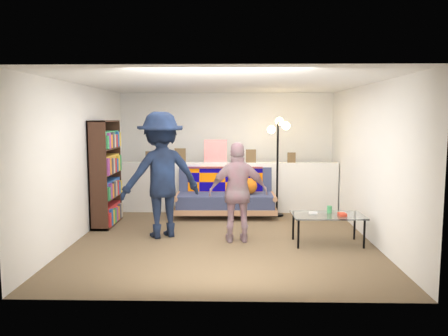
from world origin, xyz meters
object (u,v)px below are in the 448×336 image
futon_sofa (226,196)px  person_right (238,193)px  coffee_table (328,217)px  person_left (161,175)px  floor_lamp (278,146)px  bookshelf (106,177)px

futon_sofa → person_right: person_right is taller
futon_sofa → person_right: 1.82m
coffee_table → person_right: bearing=176.3°
person_left → floor_lamp: bearing=-168.8°
coffee_table → person_left: bearing=171.8°
futon_sofa → person_left: bearing=-123.8°
person_left → person_right: (1.21, -0.28, -0.23)m
bookshelf → floor_lamp: (3.09, 0.81, 0.48)m
floor_lamp → person_right: floor_lamp is taller
bookshelf → person_left: person_left is taller
bookshelf → person_right: 2.53m
person_left → futon_sofa: bearing=-150.4°
coffee_table → person_left: person_left is taller
futon_sofa → bookshelf: (-2.10, -0.76, 0.47)m
futon_sofa → person_left: 1.89m
floor_lamp → person_left: (-1.99, -1.54, -0.35)m
person_right → floor_lamp: bearing=-116.6°
coffee_table → bookshelf: bearing=163.3°
bookshelf → floor_lamp: size_ratio=0.97×
futon_sofa → coffee_table: bearing=-50.0°
floor_lamp → person_right: bearing=-113.1°
futon_sofa → person_left: size_ratio=0.98×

